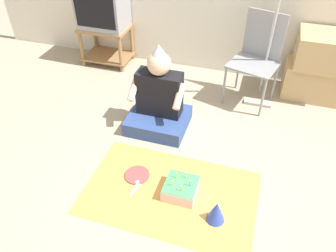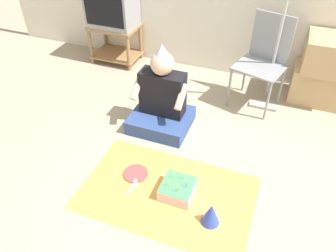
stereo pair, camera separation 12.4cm
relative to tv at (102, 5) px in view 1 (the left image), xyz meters
The scene contains 13 objects.
ground_plane 2.44m from the tv, 46.50° to the right, with size 16.00×16.00×0.00m, color tan.
tv_stand 0.45m from the tv, 90.00° to the right, with size 0.58×0.42×0.47m.
tv is the anchor object (origin of this frame).
folding_chair 1.85m from the tv, ahead, with size 0.54×0.50×0.92m.
cardboard_box_stack 2.45m from the tv, ahead, with size 0.58×0.46×0.72m.
dust_mop 1.98m from the tv, ahead, with size 0.28×0.29×1.23m.
person_seated 1.52m from the tv, 44.98° to the right, with size 0.55×0.49×0.84m.
party_cloth 2.39m from the tv, 52.60° to the right, with size 1.33×0.83×0.01m.
birthday_cake 2.40m from the tv, 50.70° to the right, with size 0.25×0.25×0.17m.
party_hat_blue 2.70m from the tv, 47.73° to the right, with size 0.14×0.14×0.18m.
paper_plate 2.15m from the tv, 58.14° to the right, with size 0.21×0.21×0.01m.
plastic_spoon_near 2.23m from the tv, 58.69° to the right, with size 0.04×0.15×0.01m.
plastic_spoon_far 2.27m from the tv, 58.69° to the right, with size 0.05×0.14×0.01m.
Camera 1 is at (0.26, -1.70, 2.04)m, focal length 35.00 mm.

